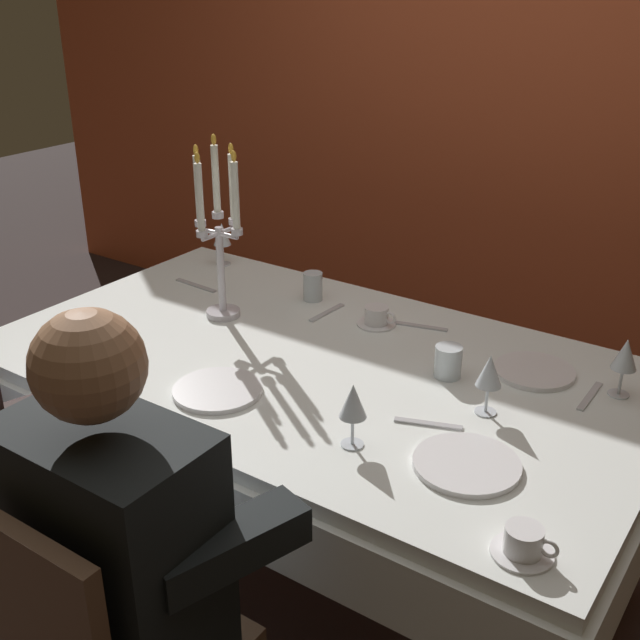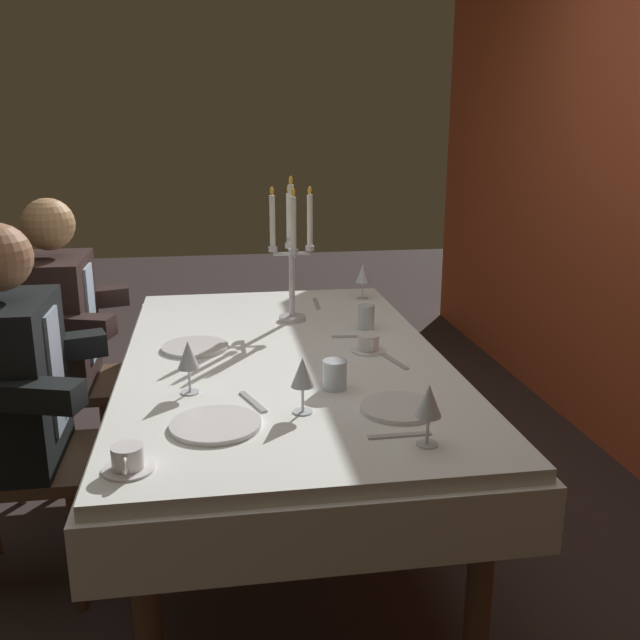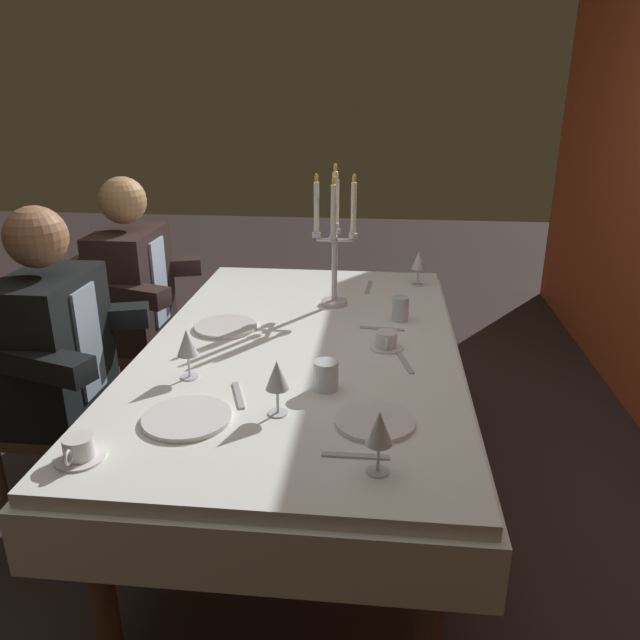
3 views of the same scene
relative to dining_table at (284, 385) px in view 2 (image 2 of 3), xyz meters
name	(u,v)px [view 2 (image 2 of 3)]	position (x,y,z in m)	size (l,w,h in m)	color
ground_plane	(286,538)	(0.00, 0.00, -0.62)	(12.00, 12.00, 0.00)	#352928
dining_table	(284,385)	(0.00, 0.00, 0.00)	(1.94, 1.14, 0.74)	white
candelabra	(292,254)	(-0.43, 0.08, 0.40)	(0.19, 0.19, 0.59)	silver
dinner_plate_0	(399,408)	(0.55, 0.27, 0.13)	(0.22, 0.22, 0.01)	white
dinner_plate_1	(216,425)	(0.58, -0.24, 0.13)	(0.25, 0.25, 0.01)	white
dinner_plate_2	(195,347)	(-0.11, -0.31, 0.13)	(0.24, 0.24, 0.01)	white
wine_glass_0	(304,374)	(0.52, 0.00, 0.23)	(0.07, 0.07, 0.16)	silver
wine_glass_1	(188,357)	(0.32, -0.32, 0.23)	(0.07, 0.07, 0.16)	silver
wine_glass_2	(429,402)	(0.78, 0.28, 0.24)	(0.07, 0.07, 0.16)	silver
wine_glass_3	(363,275)	(-0.74, 0.45, 0.23)	(0.07, 0.07, 0.16)	silver
water_tumbler_0	(335,375)	(0.36, 0.12, 0.16)	(0.08, 0.08, 0.09)	silver
water_tumbler_1	(366,317)	(-0.26, 0.36, 0.17)	(0.07, 0.07, 0.10)	silver
coffee_cup_0	(128,460)	(0.80, -0.45, 0.15)	(0.13, 0.12, 0.06)	white
coffee_cup_1	(369,344)	(0.02, 0.30, 0.15)	(0.13, 0.12, 0.06)	white
fork_0	(395,361)	(0.14, 0.37, 0.12)	(0.17, 0.02, 0.01)	#B7B7BC
spoon_1	(354,336)	(-0.16, 0.29, 0.12)	(0.17, 0.02, 0.01)	#B7B7BC
spoon_2	(400,435)	(0.72, 0.23, 0.12)	(0.17, 0.02, 0.01)	#B7B7BC
knife_3	(317,304)	(-0.68, 0.22, 0.12)	(0.19, 0.02, 0.01)	#B7B7BC
fork_4	(253,402)	(0.43, -0.14, 0.12)	(0.17, 0.02, 0.01)	#B7B7BC
seated_diner_0	(57,320)	(-0.60, -0.89, 0.11)	(0.63, 0.48, 1.24)	brown
seated_diner_1	(11,381)	(0.12, -0.89, 0.11)	(0.63, 0.48, 1.24)	brown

